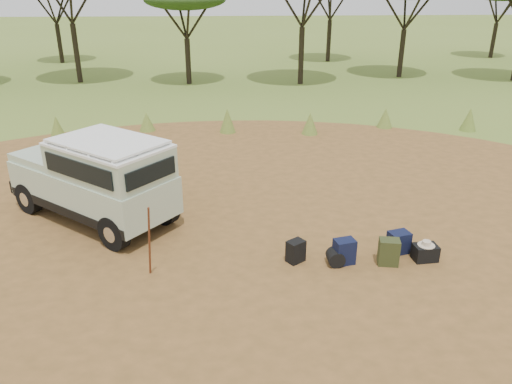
{
  "coord_description": "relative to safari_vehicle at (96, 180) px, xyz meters",
  "views": [
    {
      "loc": [
        -0.04,
        -9.09,
        5.29
      ],
      "look_at": [
        0.57,
        0.83,
        1.0
      ],
      "focal_mm": 35.0,
      "sensor_mm": 36.0,
      "label": 1
    }
  ],
  "objects": [
    {
      "name": "duffel_navy",
      "position": [
        6.54,
        -1.96,
        -0.77
      ],
      "size": [
        0.49,
        0.42,
        0.47
      ],
      "primitive_type": "cube",
      "rotation": [
        0.0,
        0.0,
        0.27
      ],
      "color": "#0F1931",
      "rests_on": "ground"
    },
    {
      "name": "safari_vehicle",
      "position": [
        0.0,
        0.0,
        0.0
      ],
      "size": [
        4.34,
        3.94,
        2.07
      ],
      "rotation": [
        0.0,
        0.0,
        -0.68
      ],
      "color": "#ADC0A4",
      "rests_on": "ground"
    },
    {
      "name": "ground",
      "position": [
        3.07,
        -1.75,
        -1.0
      ],
      "size": [
        140.0,
        140.0,
        0.0
      ],
      "primitive_type": "plane",
      "color": "olive",
      "rests_on": "ground"
    },
    {
      "name": "walking_staff",
      "position": [
        1.56,
        -2.66,
        -0.2
      ],
      "size": [
        0.2,
        0.45,
        1.59
      ],
      "primitive_type": "cylinder",
      "rotation": [
        0.26,
        0.0,
        0.36
      ],
      "color": "#5F2B16",
      "rests_on": "ground"
    },
    {
      "name": "safari_hat",
      "position": [
        6.99,
        -2.3,
        -0.63
      ],
      "size": [
        0.34,
        0.34,
        0.1
      ],
      "color": "beige",
      "rests_on": "hard_case"
    },
    {
      "name": "stuff_sack",
      "position": [
        5.14,
        -2.36,
        -0.83
      ],
      "size": [
        0.34,
        0.34,
        0.33
      ],
      "primitive_type": "cylinder",
      "rotation": [
        1.57,
        0.0,
        0.03
      ],
      "color": "black",
      "rests_on": "ground"
    },
    {
      "name": "backpack_navy",
      "position": [
        5.32,
        -2.32,
        -0.74
      ],
      "size": [
        0.46,
        0.38,
        0.53
      ],
      "primitive_type": "cube",
      "rotation": [
        0.0,
        0.0,
        0.24
      ],
      "color": "#0F1931",
      "rests_on": "ground"
    },
    {
      "name": "backpack_black",
      "position": [
        4.36,
        -2.2,
        -0.77
      ],
      "size": [
        0.42,
        0.4,
        0.47
      ],
      "primitive_type": "cube",
      "rotation": [
        0.0,
        0.0,
        0.62
      ],
      "color": "black",
      "rests_on": "ground"
    },
    {
      "name": "dirt_clearing",
      "position": [
        3.07,
        -1.75,
        -1.0
      ],
      "size": [
        23.0,
        23.0,
        0.01
      ],
      "primitive_type": "cylinder",
      "color": "#905F2F",
      "rests_on": "ground"
    },
    {
      "name": "hard_case",
      "position": [
        6.99,
        -2.3,
        -0.83
      ],
      "size": [
        0.5,
        0.38,
        0.34
      ],
      "primitive_type": "cube",
      "rotation": [
        0.0,
        0.0,
        0.09
      ],
      "color": "black",
      "rests_on": "ground"
    },
    {
      "name": "grass_fringe",
      "position": [
        3.19,
        6.92,
        -0.6
      ],
      "size": [
        36.6,
        1.6,
        0.9
      ],
      "color": "olive",
      "rests_on": "ground"
    },
    {
      "name": "backpack_olive",
      "position": [
        6.19,
        -2.41,
        -0.73
      ],
      "size": [
        0.44,
        0.35,
        0.55
      ],
      "primitive_type": "cube",
      "rotation": [
        0.0,
        0.0,
        -0.17
      ],
      "color": "#333D1C",
      "rests_on": "ground"
    }
  ]
}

